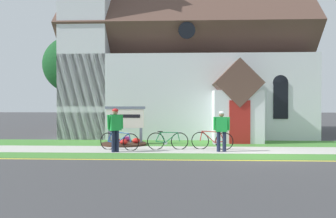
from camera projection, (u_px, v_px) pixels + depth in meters
ground at (242, 144)px, 16.51m from camera, size 140.00×140.00×0.00m
sidewalk_slab at (188, 150)px, 14.18m from camera, size 32.00×2.18×0.01m
grass_verge at (188, 156)px, 12.38m from camera, size 32.00×1.42×0.01m
church_lawn at (187, 143)px, 16.64m from camera, size 24.00×2.76×0.01m
curb_paint_stripe at (189, 160)px, 11.52m from camera, size 28.00×0.16×0.01m
church_building at (181, 64)px, 22.91m from camera, size 14.54×12.23×13.20m
church_sign at (125, 119)px, 16.26m from camera, size 1.94×0.16×1.81m
flower_bed at (124, 143)px, 15.92m from camera, size 2.12×2.12×0.34m
bicycle_red at (168, 141)px, 14.25m from camera, size 1.74×0.18×0.80m
bicycle_green at (212, 140)px, 14.26m from camera, size 1.74×0.37×0.82m
bicycle_blue at (119, 141)px, 14.07m from camera, size 1.72×0.57×0.83m
cyclist_in_red_jersey at (221, 128)px, 13.54m from camera, size 0.64×0.27×1.63m
cyclist_in_yellow_jersey at (115, 126)px, 13.46m from camera, size 0.57×0.52×1.74m
roadside_conifer at (283, 57)px, 22.67m from camera, size 3.89×3.89×8.06m
yard_deciduous_tree at (74, 65)px, 20.66m from camera, size 3.61×3.61×6.05m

